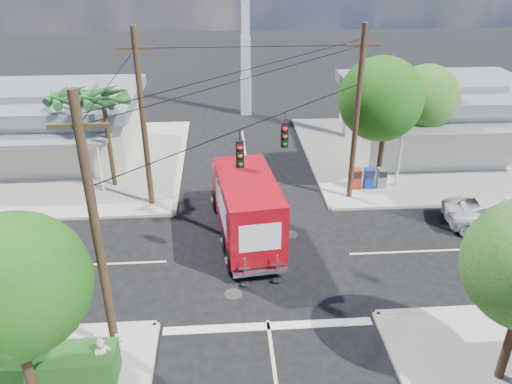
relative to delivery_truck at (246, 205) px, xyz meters
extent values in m
plane|color=black|center=(0.49, -1.77, -1.65)|extent=(120.00, 120.00, 0.00)
cube|color=#ABA69B|center=(11.49, 9.23, -1.58)|extent=(14.00, 14.00, 0.14)
cube|color=#B1AC9C|center=(4.49, 9.23, -1.58)|extent=(0.25, 14.00, 0.14)
cube|color=#B1AC9C|center=(11.49, 2.23, -1.58)|extent=(14.00, 0.25, 0.14)
cube|color=#ABA69B|center=(-10.51, 9.23, -1.58)|extent=(14.00, 14.00, 0.14)
cube|color=#B1AC9C|center=(-3.51, 9.23, -1.58)|extent=(0.25, 14.00, 0.14)
cube|color=#B1AC9C|center=(-10.51, 2.23, -1.58)|extent=(14.00, 0.25, 0.14)
cube|color=beige|center=(0.49, 8.23, -1.65)|extent=(0.12, 12.00, 0.01)
cube|color=beige|center=(10.49, -1.77, -1.65)|extent=(12.00, 0.12, 0.01)
cube|color=beige|center=(-9.51, -1.77, -1.65)|extent=(12.00, 0.12, 0.01)
cube|color=silver|center=(0.49, -6.07, -1.65)|extent=(7.50, 0.40, 0.01)
cube|color=silver|center=(12.99, 10.23, 0.19)|extent=(11.00, 8.00, 3.40)
cube|color=gray|center=(12.99, 10.23, 2.24)|extent=(11.80, 8.80, 0.70)
cube|color=gray|center=(12.99, 10.23, 2.74)|extent=(6.05, 4.40, 0.50)
cube|color=gray|center=(12.99, 5.33, 1.39)|extent=(9.90, 1.80, 0.15)
cylinder|color=silver|center=(8.59, 4.53, -0.06)|extent=(0.12, 0.12, 2.90)
cube|color=beige|center=(-11.51, 10.73, 0.09)|extent=(10.00, 8.00, 3.20)
cube|color=gray|center=(-11.51, 10.73, 2.04)|extent=(10.80, 8.80, 0.70)
cube|color=gray|center=(-11.51, 10.73, 2.54)|extent=(5.50, 4.40, 0.50)
cube|color=gray|center=(-11.51, 5.83, 1.19)|extent=(9.00, 1.80, 0.15)
cylinder|color=silver|center=(-7.51, 5.03, -0.16)|extent=(0.12, 0.12, 2.70)
cube|color=silver|center=(0.99, 18.23, -0.15)|extent=(0.80, 0.80, 3.00)
cube|color=silver|center=(0.99, 18.23, 2.85)|extent=(0.70, 0.70, 3.00)
cube|color=silver|center=(0.99, 18.23, 5.85)|extent=(0.60, 0.60, 3.00)
cylinder|color=#422D1C|center=(-6.51, -9.27, 0.34)|extent=(0.28, 0.28, 3.71)
sphere|color=#1F5516|center=(-6.51, -9.27, 2.66)|extent=(3.71, 3.71, 3.71)
sphere|color=#1F5516|center=(-6.16, -9.57, 2.55)|extent=(3.25, 3.25, 3.25)
cylinder|color=#422D1C|center=(7.69, 5.03, 0.54)|extent=(0.28, 0.28, 4.10)
sphere|color=#1F5516|center=(7.69, 5.03, 3.10)|extent=(4.10, 4.10, 4.10)
sphere|color=#1F5516|center=(7.29, 5.23, 3.35)|extent=(3.33, 3.33, 3.33)
sphere|color=#1F5516|center=(8.04, 4.73, 2.97)|extent=(3.58, 3.58, 3.58)
cylinder|color=#422D1C|center=(10.29, 7.23, 0.28)|extent=(0.28, 0.28, 3.58)
sphere|color=#275B1B|center=(10.29, 7.23, 2.52)|extent=(3.58, 3.58, 3.58)
sphere|color=#275B1B|center=(9.89, 7.43, 2.74)|extent=(2.91, 2.91, 2.91)
sphere|color=#275B1B|center=(10.64, 6.93, 2.41)|extent=(3.14, 3.14, 3.14)
cylinder|color=#422D1C|center=(7.49, -8.97, 0.22)|extent=(0.28, 0.28, 3.46)
cylinder|color=#422D1C|center=(-7.01, 5.73, 0.99)|extent=(0.24, 0.24, 5.00)
cone|color=#235A24|center=(-6.11, 5.73, 3.59)|extent=(0.50, 2.06, 0.98)
cone|color=#235A24|center=(-6.45, 6.44, 3.59)|extent=(1.92, 1.68, 0.98)
cone|color=#235A24|center=(-7.21, 6.61, 3.59)|extent=(2.12, 0.95, 0.98)
cone|color=#235A24|center=(-7.82, 6.12, 3.59)|extent=(1.34, 2.07, 0.98)
cone|color=#235A24|center=(-7.82, 5.34, 3.59)|extent=(1.34, 2.07, 0.98)
cone|color=#235A24|center=(-7.21, 4.86, 3.59)|extent=(2.12, 0.95, 0.98)
cone|color=#235A24|center=(-6.45, 5.03, 3.59)|extent=(1.92, 1.68, 0.98)
cylinder|color=#422D1C|center=(-9.01, 7.23, 0.79)|extent=(0.24, 0.24, 4.60)
cone|color=#235A24|center=(-8.11, 7.23, 3.19)|extent=(0.50, 2.06, 0.98)
cone|color=#235A24|center=(-8.45, 7.94, 3.19)|extent=(1.92, 1.68, 0.98)
cone|color=#235A24|center=(-9.21, 8.11, 3.19)|extent=(2.12, 0.95, 0.98)
cone|color=#235A24|center=(-9.82, 7.62, 3.19)|extent=(1.34, 2.07, 0.98)
cone|color=#235A24|center=(-9.82, 6.84, 3.19)|extent=(1.34, 2.07, 0.98)
cone|color=#235A24|center=(-9.21, 6.36, 3.19)|extent=(2.12, 0.95, 0.98)
cone|color=#235A24|center=(-8.45, 6.53, 3.19)|extent=(1.92, 1.68, 0.98)
cylinder|color=#473321|center=(-4.71, -6.97, 2.85)|extent=(0.28, 0.28, 9.00)
cube|color=#473321|center=(-4.71, -6.97, 6.35)|extent=(1.60, 0.12, 0.12)
cylinder|color=#473321|center=(5.69, 3.43, 2.85)|extent=(0.28, 0.28, 9.00)
cube|color=#473321|center=(5.69, 3.43, 6.35)|extent=(1.60, 0.12, 0.12)
cylinder|color=#473321|center=(-4.71, 3.43, 2.85)|extent=(0.28, 0.28, 9.00)
cube|color=#473321|center=(-4.71, 3.43, 6.35)|extent=(1.60, 0.12, 0.12)
cylinder|color=black|center=(0.49, -1.77, 4.55)|extent=(10.43, 10.43, 0.04)
cube|color=black|center=(-0.31, -2.57, 3.60)|extent=(0.30, 0.24, 1.05)
sphere|color=red|center=(-0.31, -2.71, 3.93)|extent=(0.20, 0.20, 0.20)
cube|color=black|center=(1.59, -0.67, 3.60)|extent=(0.30, 0.24, 1.05)
sphere|color=red|center=(1.59, -0.81, 3.93)|extent=(0.20, 0.20, 0.20)
cube|color=silver|center=(-7.31, -7.37, -1.16)|extent=(5.94, 0.05, 0.08)
cube|color=silver|center=(-7.31, -7.37, -0.76)|extent=(5.94, 0.05, 0.08)
cube|color=silver|center=(-4.51, -7.37, -1.01)|extent=(0.09, 0.06, 1.00)
cube|color=#1B4215|center=(-7.51, -8.17, -0.96)|extent=(6.20, 1.20, 1.10)
cube|color=red|center=(6.29, 4.43, -0.96)|extent=(0.50, 0.50, 1.10)
cube|color=#0C2F9F|center=(6.99, 4.43, -0.96)|extent=(0.50, 0.50, 1.10)
cube|color=slate|center=(7.69, 4.43, -0.96)|extent=(0.50, 0.50, 1.10)
cube|color=black|center=(-0.02, 0.15, -1.14)|extent=(2.95, 7.45, 0.23)
cube|color=#B10814|center=(-0.34, 2.96, -0.40)|extent=(2.40, 1.83, 2.05)
cube|color=black|center=(-0.42, 3.61, -0.03)|extent=(1.97, 0.45, 0.88)
cube|color=silver|center=(-0.44, 3.80, -1.05)|extent=(2.14, 0.36, 0.33)
cube|color=#B10814|center=(0.08, -0.68, 0.25)|extent=(2.93, 5.62, 2.70)
cube|color=white|center=(1.25, -0.55, 0.39)|extent=(0.40, 3.33, 1.21)
cube|color=white|center=(-1.09, -0.82, 0.39)|extent=(0.40, 3.33, 1.21)
cube|color=white|center=(0.39, -3.38, 0.39)|extent=(1.66, 0.21, 1.21)
cube|color=silver|center=(0.40, -3.50, -1.14)|extent=(2.24, 0.49, 0.17)
cube|color=silver|center=(-0.23, -3.70, -0.77)|extent=(0.42, 0.10, 0.93)
cube|color=silver|center=(1.06, -3.55, -0.77)|extent=(0.42, 0.10, 0.93)
cylinder|color=black|center=(-1.39, 2.70, -1.14)|extent=(0.41, 1.05, 1.02)
cylinder|color=black|center=(0.74, 2.95, -1.14)|extent=(0.41, 1.05, 1.02)
cylinder|color=black|center=(-0.77, -2.65, -1.14)|extent=(0.41, 1.05, 1.02)
cylinder|color=black|center=(1.35, -2.41, -1.14)|extent=(0.41, 1.05, 1.02)
imported|color=silver|center=(12.12, 0.08, -0.95)|extent=(5.35, 2.99, 1.42)
imported|color=beige|center=(-4.78, -8.22, -0.71)|extent=(0.70, 0.61, 1.60)
camera|label=1|loc=(-0.93, -19.73, 10.74)|focal=35.00mm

